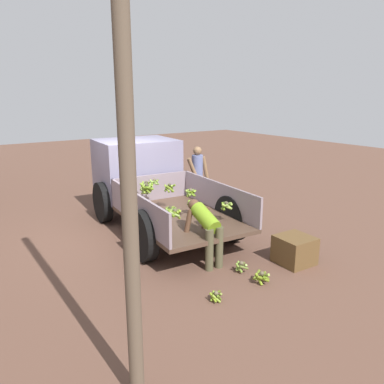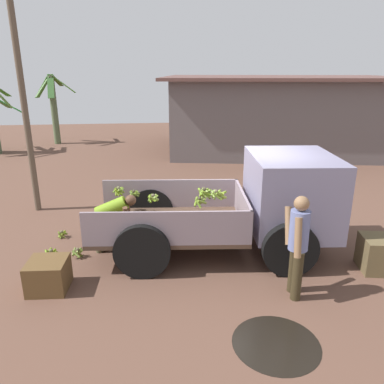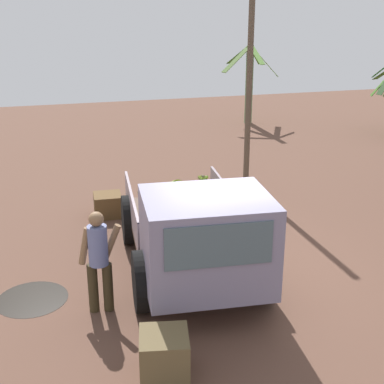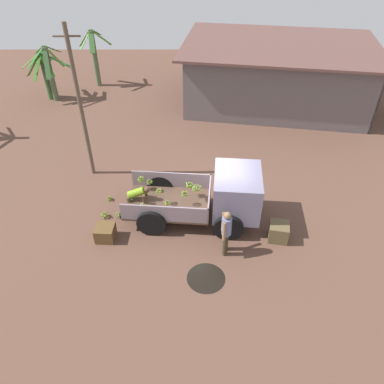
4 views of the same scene
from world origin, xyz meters
name	(u,v)px [view 2 (image 2 of 4)]	position (x,y,z in m)	size (l,w,h in m)	color
ground	(235,234)	(0.00, 0.00, 0.00)	(36.00, 36.00, 0.00)	brown
mud_patch_0	(276,344)	(-0.21, -3.48, 0.00)	(1.17, 1.17, 0.01)	black
cargo_truck	(265,200)	(0.39, -0.77, 1.04)	(4.73, 2.51, 1.92)	#50392C
warehouse_shed	(291,96)	(4.39, 8.81, 2.33)	(10.89, 8.32, 3.15)	#615859
utility_pole	(22,88)	(-4.72, 2.01, 3.03)	(0.91, 0.15, 5.90)	brown
banana_palm_1	(54,108)	(-6.28, 11.21, 1.70)	(2.03, 1.96, 3.22)	#596946
person_foreground_visitor	(297,242)	(0.42, -2.41, 0.93)	(0.34, 0.70, 1.68)	#372D1A
person_worker_loading	(111,216)	(-2.60, -0.45, 0.71)	(0.84, 0.60, 1.14)	brown
banana_bunch_on_ground_0	(78,252)	(-3.24, -0.75, 0.12)	(0.23, 0.23, 0.21)	brown
banana_bunch_on_ground_1	(51,253)	(-3.73, -0.76, 0.12)	(0.29, 0.28, 0.21)	brown
banana_bunch_on_ground_2	(62,234)	(-3.74, 0.21, 0.09)	(0.21, 0.22, 0.17)	brown
wooden_crate_0	(48,275)	(-3.51, -1.81, 0.26)	(0.62, 0.62, 0.51)	brown
wooden_crate_1	(379,254)	(2.23, -1.80, 0.31)	(0.63, 0.63, 0.62)	brown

